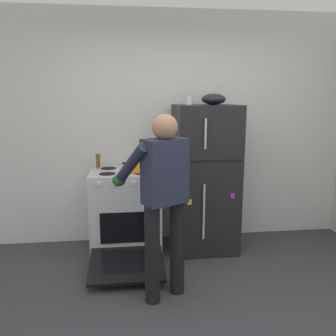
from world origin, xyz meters
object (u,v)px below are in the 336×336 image
red_pot (139,166)px  mixing_bowl (214,99)px  refrigerator (205,178)px  stove_range (126,212)px  coffee_mug (189,100)px  pepper_mill (98,161)px  person_cook (162,190)px

red_pot → mixing_bowl: (0.82, 0.05, 0.72)m
red_pot → mixing_bowl: size_ratio=1.38×
refrigerator → red_pot: refrigerator is taller
stove_range → coffee_mug: (0.72, 0.07, 1.23)m
refrigerator → pepper_mill: size_ratio=10.79×
mixing_bowl → pepper_mill: bearing=171.1°
red_pot → mixing_bowl: 1.09m
refrigerator → stove_range: refrigerator is taller
refrigerator → pepper_mill: bearing=170.5°
stove_range → mixing_bowl: 1.59m
person_cook → pepper_mill: person_cook is taller
refrigerator → pepper_mill: (-1.20, 0.20, 0.19)m
person_cook → mixing_bowl: mixing_bowl is taller
pepper_mill → mixing_bowl: (1.28, -0.20, 0.69)m
person_cook → coffee_mug: size_ratio=14.28×
red_pot → mixing_bowl: mixing_bowl is taller
stove_range → mixing_bowl: mixing_bowl is taller
mixing_bowl → red_pot: bearing=-176.5°
refrigerator → person_cook: bearing=-121.1°
person_cook → red_pot: bearing=99.4°
refrigerator → stove_range: bearing=-178.9°
stove_range → person_cook: (0.31, -0.96, 0.50)m
coffee_mug → pepper_mill: size_ratio=0.74×
red_pot → pepper_mill: size_ratio=2.42×
stove_range → mixing_bowl: size_ratio=4.63×
stove_range → mixing_bowl: (0.98, 0.02, 1.25)m
stove_range → pepper_mill: bearing=144.0°
red_pot → person_cook: bearing=-80.6°
person_cook → coffee_mug: 1.33m
pepper_mill → mixing_bowl: 1.47m
person_cook → pepper_mill: (-0.61, 1.18, 0.05)m
person_cook → pepper_mill: 1.33m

